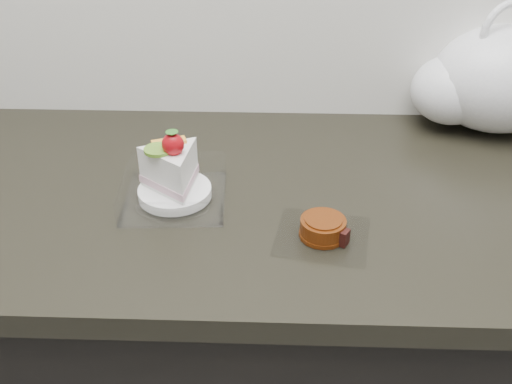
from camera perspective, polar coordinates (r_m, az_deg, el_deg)
The scene contains 4 objects.
counter at distance 1.29m, azimuth 0.51°, elevation -16.63°, with size 2.04×0.64×0.90m.
cake_tray at distance 0.96m, azimuth -8.22°, elevation 1.11°, with size 0.18×0.18×0.13m.
mooncake_wrap at distance 0.88m, azimuth 6.76°, elevation -3.76°, with size 0.16×0.15×0.03m.
plastic_bag at distance 1.25m, azimuth 22.64°, elevation 10.26°, with size 0.36×0.28×0.26m.
Camera 1 is at (0.02, 0.85, 1.43)m, focal length 40.00 mm.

